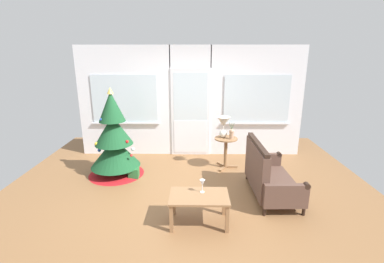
% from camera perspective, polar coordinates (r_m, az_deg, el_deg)
% --- Properties ---
extents(ground_plane, '(6.76, 6.76, 0.00)m').
position_cam_1_polar(ground_plane, '(4.87, -0.67, -13.20)').
color(ground_plane, brown).
extents(back_wall_with_door, '(5.20, 0.14, 2.55)m').
position_cam_1_polar(back_wall_with_door, '(6.43, -0.32, 6.17)').
color(back_wall_with_door, white).
rests_on(back_wall_with_door, ground).
extents(christmas_tree, '(1.10, 1.10, 1.76)m').
position_cam_1_polar(christmas_tree, '(5.64, -15.82, -2.18)').
color(christmas_tree, '#4C331E').
rests_on(christmas_tree, ground).
extents(settee_sofa, '(0.75, 1.39, 0.96)m').
position_cam_1_polar(settee_sofa, '(4.91, 15.29, -8.67)').
color(settee_sofa, black).
rests_on(settee_sofa, ground).
extents(side_table, '(0.50, 0.48, 0.66)m').
position_cam_1_polar(side_table, '(5.84, 7.02, -3.13)').
color(side_table, '#8E6642').
rests_on(side_table, ground).
extents(table_lamp, '(0.28, 0.28, 0.44)m').
position_cam_1_polar(table_lamp, '(5.74, 6.54, 1.49)').
color(table_lamp, silver).
rests_on(table_lamp, side_table).
extents(flower_vase, '(0.11, 0.10, 0.35)m').
position_cam_1_polar(flower_vase, '(5.71, 8.18, -0.40)').
color(flower_vase, tan).
rests_on(flower_vase, side_table).
extents(coffee_table, '(0.84, 0.52, 0.44)m').
position_cam_1_polar(coffee_table, '(4.02, 1.49, -13.93)').
color(coffee_table, '#8E6642').
rests_on(coffee_table, ground).
extents(wine_glass, '(0.08, 0.08, 0.20)m').
position_cam_1_polar(wine_glass, '(4.01, 2.15, -10.65)').
color(wine_glass, silver).
rests_on(wine_glass, coffee_table).
extents(gift_box, '(0.20, 0.18, 0.20)m').
position_cam_1_polar(gift_box, '(5.60, -11.97, -8.39)').
color(gift_box, '#266633').
rests_on(gift_box, ground).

